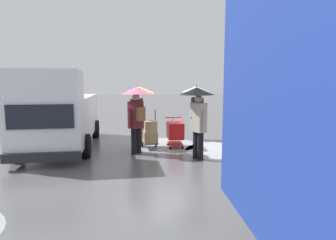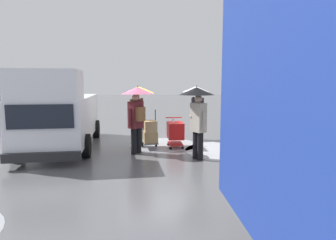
{
  "view_description": "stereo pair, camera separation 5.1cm",
  "coord_description": "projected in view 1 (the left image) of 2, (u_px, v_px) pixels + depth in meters",
  "views": [
    {
      "loc": [
        0.59,
        10.56,
        2.23
      ],
      "look_at": [
        -0.37,
        1.42,
        1.05
      ],
      "focal_mm": 30.84,
      "sensor_mm": 36.0,
      "label": 1
    },
    {
      "loc": [
        0.54,
        10.56,
        2.23
      ],
      "look_at": [
        -0.37,
        1.42,
        1.05
      ],
      "focal_mm": 30.84,
      "sensor_mm": 36.0,
      "label": 2
    }
  ],
  "objects": [
    {
      "name": "slush_patch_under_van",
      "position": [
        230.0,
        151.0,
        9.56
      ],
      "size": [
        2.96,
        2.96,
        0.01
      ],
      "primitive_type": "cylinder",
      "color": "#ADAFB5",
      "rests_on": "ground"
    },
    {
      "name": "shopping_cart_vendor",
      "position": [
        175.0,
        131.0,
        9.99
      ],
      "size": [
        0.58,
        0.83,
        1.04
      ],
      "color": "red",
      "rests_on": "ground"
    },
    {
      "name": "pedestrian_pink_side",
      "position": [
        197.0,
        105.0,
        8.35
      ],
      "size": [
        1.04,
        1.04,
        2.15
      ],
      "color": "black",
      "rests_on": "ground"
    },
    {
      "name": "cargo_van_parked_right",
      "position": [
        60.0,
        114.0,
        9.7
      ],
      "size": [
        2.4,
        5.44,
        2.6
      ],
      "color": "white",
      "rests_on": "ground"
    },
    {
      "name": "ground_plane",
      "position": [
        154.0,
        143.0,
        10.76
      ],
      "size": [
        90.0,
        90.0,
        0.0
      ],
      "primitive_type": "plane",
      "color": "#5B5B5E"
    },
    {
      "name": "pedestrian_black_side",
      "position": [
        197.0,
        100.0,
        11.14
      ],
      "size": [
        1.04,
        1.04,
        2.15
      ],
      "color": "black",
      "rests_on": "ground"
    },
    {
      "name": "slush_patch_near_cluster",
      "position": [
        53.0,
        148.0,
        9.96
      ],
      "size": [
        2.29,
        2.29,
        0.01
      ],
      "primitive_type": "cylinder",
      "color": "#999BA0",
      "rests_on": "ground"
    },
    {
      "name": "slush_patch_far_side",
      "position": [
        163.0,
        144.0,
        10.51
      ],
      "size": [
        2.48,
        2.48,
        0.01
      ],
      "primitive_type": "cylinder",
      "color": "#999BA0",
      "rests_on": "ground"
    },
    {
      "name": "pedestrian_far_side",
      "position": [
        138.0,
        102.0,
        10.12
      ],
      "size": [
        1.04,
        1.04,
        2.15
      ],
      "color": "black",
      "rests_on": "ground"
    },
    {
      "name": "hand_dolly_boxes",
      "position": [
        150.0,
        133.0,
        9.77
      ],
      "size": [
        0.57,
        0.74,
        1.32
      ],
      "color": "#515156",
      "rests_on": "ground"
    },
    {
      "name": "pedestrian_white_side",
      "position": [
        137.0,
        104.0,
        9.03
      ],
      "size": [
        1.04,
        1.04,
        2.15
      ],
      "color": "black",
      "rests_on": "ground"
    }
  ]
}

